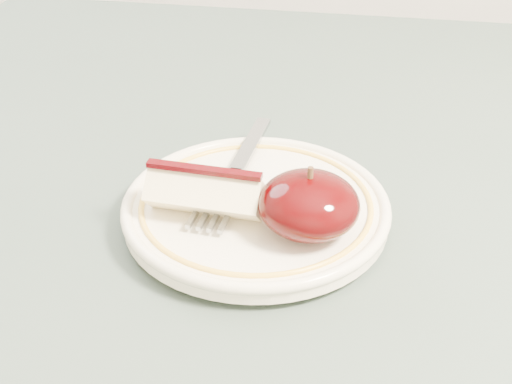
% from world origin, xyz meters
% --- Properties ---
extents(table, '(0.90, 0.90, 0.75)m').
position_xyz_m(table, '(0.00, 0.00, 0.66)').
color(table, brown).
rests_on(table, ground).
extents(plate, '(0.20, 0.20, 0.02)m').
position_xyz_m(plate, '(-0.02, -0.04, 0.76)').
color(plate, '#F3EACC').
rests_on(plate, table).
extents(apple_half, '(0.07, 0.07, 0.05)m').
position_xyz_m(apple_half, '(0.02, -0.06, 0.79)').
color(apple_half, black).
rests_on(apple_half, plate).
extents(apple_wedge, '(0.09, 0.04, 0.04)m').
position_xyz_m(apple_wedge, '(-0.05, -0.06, 0.79)').
color(apple_wedge, '#FFEFBB').
rests_on(apple_wedge, plate).
extents(fork, '(0.03, 0.17, 0.00)m').
position_xyz_m(fork, '(-0.04, -0.00, 0.77)').
color(fork, gray).
rests_on(fork, plate).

